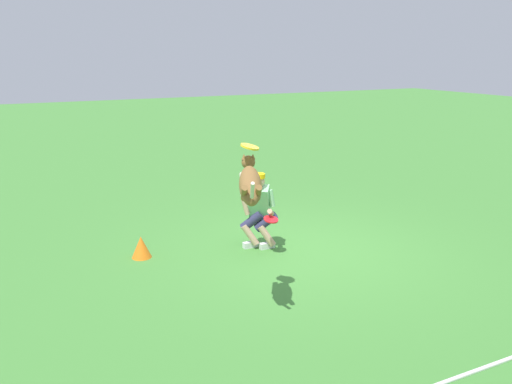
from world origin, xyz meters
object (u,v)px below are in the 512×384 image
Objects in this scene: person at (259,208)px; frisbee_flying at (250,147)px; training_cone at (141,247)px; frisbee_held at (271,219)px; dog at (250,183)px.

frisbee_flying is at bearing 5.69° from person.
person is at bearing 166.30° from training_cone.
frisbee_held is at bearing 156.02° from training_cone.
training_cone is at bearing 38.50° from dog.
dog is at bearing 105.72° from training_cone.
person is 3.67× the size of training_cone.
frisbee_held is at bearing -126.38° from frisbee_flying.
frisbee_flying reaches higher than training_cone.
frisbee_flying reaches higher than dog.
frisbee_held is at bearing 38.35° from person.
training_cone is (0.71, -2.53, -1.53)m from dog.
frisbee_held is (-1.08, -1.47, -1.49)m from frisbee_flying.
frisbee_flying reaches higher than person.
person is at bearing -6.58° from dog.
frisbee_held is (-1.18, -1.68, -1.10)m from dog.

